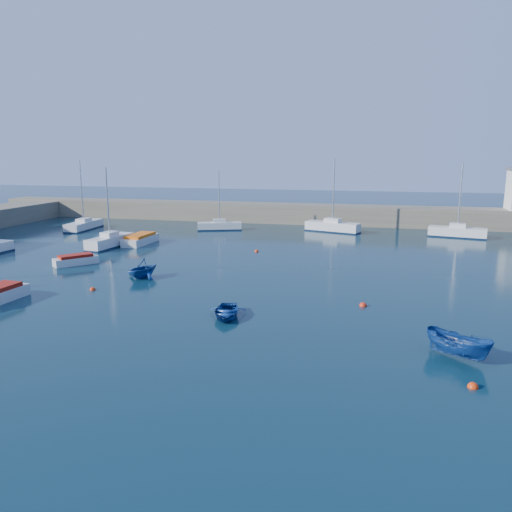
% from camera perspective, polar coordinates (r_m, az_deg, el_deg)
% --- Properties ---
extents(ground, '(220.00, 220.00, 0.00)m').
position_cam_1_polar(ground, '(27.07, -6.55, -9.36)').
color(ground, '#0C2836').
rests_on(ground, ground).
extents(back_wall, '(96.00, 4.50, 2.60)m').
position_cam_1_polar(back_wall, '(70.72, 6.46, 4.79)').
color(back_wall, '#6E6754').
rests_on(back_wall, ground).
extents(sailboat_3, '(2.48, 6.35, 8.26)m').
position_cam_1_polar(sailboat_3, '(54.53, -16.35, 1.66)').
color(sailboat_3, silver).
rests_on(sailboat_3, ground).
extents(sailboat_4, '(2.23, 6.82, 8.77)m').
position_cam_1_polar(sailboat_4, '(68.21, -19.06, 3.36)').
color(sailboat_4, silver).
rests_on(sailboat_4, ground).
extents(sailboat_5, '(5.77, 3.43, 7.40)m').
position_cam_1_polar(sailboat_5, '(64.26, -4.20, 3.48)').
color(sailboat_5, silver).
rests_on(sailboat_5, ground).
extents(sailboat_6, '(7.06, 3.85, 9.03)m').
position_cam_1_polar(sailboat_6, '(63.40, 8.74, 3.37)').
color(sailboat_6, silver).
rests_on(sailboat_6, ground).
extents(sailboat_7, '(6.63, 3.04, 8.52)m').
position_cam_1_polar(sailboat_7, '(63.13, 22.02, 2.59)').
color(sailboat_7, silver).
rests_on(sailboat_7, ground).
extents(motorboat_1, '(3.36, 3.70, 0.91)m').
position_cam_1_polar(motorboat_1, '(46.90, -19.90, -0.41)').
color(motorboat_1, silver).
rests_on(motorboat_1, ground).
extents(motorboat_2, '(1.98, 5.35, 1.09)m').
position_cam_1_polar(motorboat_2, '(55.68, -13.07, 1.89)').
color(motorboat_2, silver).
rests_on(motorboat_2, ground).
extents(dinghy_center, '(2.81, 3.53, 0.66)m').
position_cam_1_polar(dinghy_center, '(30.18, -3.42, -6.41)').
color(dinghy_center, navy).
rests_on(dinghy_center, ground).
extents(dinghy_left, '(3.44, 3.67, 1.55)m').
position_cam_1_polar(dinghy_left, '(40.30, -12.85, -1.39)').
color(dinghy_left, navy).
rests_on(dinghy_left, ground).
extents(dinghy_right, '(3.47, 2.99, 1.30)m').
position_cam_1_polar(dinghy_right, '(26.15, 22.10, -9.43)').
color(dinghy_right, navy).
rests_on(dinghy_right, ground).
extents(buoy_0, '(0.43, 0.43, 0.43)m').
position_cam_1_polar(buoy_0, '(37.93, -18.17, -3.71)').
color(buoy_0, red).
rests_on(buoy_0, ground).
extents(buoy_1, '(0.50, 0.50, 0.50)m').
position_cam_1_polar(buoy_1, '(33.09, 12.13, -5.61)').
color(buoy_1, red).
rests_on(buoy_1, ground).
extents(buoy_3, '(0.43, 0.43, 0.43)m').
position_cam_1_polar(buoy_3, '(49.95, 0.06, 0.50)').
color(buoy_3, red).
rests_on(buoy_3, ground).
extents(buoy_5, '(0.46, 0.46, 0.46)m').
position_cam_1_polar(buoy_5, '(23.57, 23.53, -13.61)').
color(buoy_5, red).
rests_on(buoy_5, ground).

